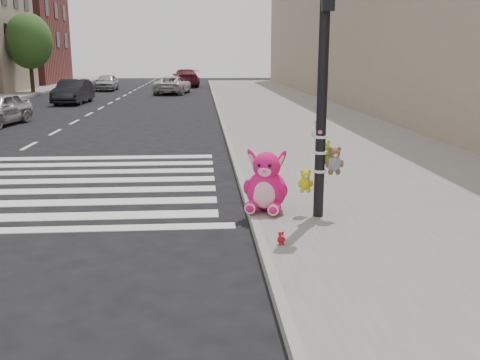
{
  "coord_description": "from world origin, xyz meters",
  "views": [
    {
      "loc": [
        0.74,
        -6.41,
        2.68
      ],
      "look_at": [
        1.33,
        1.84,
        0.75
      ],
      "focal_mm": 40.0,
      "sensor_mm": 36.0,
      "label": 1
    }
  ],
  "objects_px": {
    "signal_pole": "(323,118)",
    "pink_bunny": "(266,185)",
    "red_teddy": "(281,238)",
    "car_white_near": "(173,85)",
    "car_dark_far": "(73,92)"
  },
  "relations": [
    {
      "from": "signal_pole",
      "to": "pink_bunny",
      "type": "distance_m",
      "value": 1.47
    },
    {
      "from": "car_white_near",
      "to": "pink_bunny",
      "type": "bearing_deg",
      "value": 104.47
    },
    {
      "from": "red_teddy",
      "to": "car_white_near",
      "type": "distance_m",
      "value": 32.03
    },
    {
      "from": "signal_pole",
      "to": "car_dark_far",
      "type": "distance_m",
      "value": 24.76
    },
    {
      "from": "pink_bunny",
      "to": "red_teddy",
      "type": "distance_m",
      "value": 1.7
    },
    {
      "from": "signal_pole",
      "to": "red_teddy",
      "type": "bearing_deg",
      "value": -122.0
    },
    {
      "from": "signal_pole",
      "to": "car_dark_far",
      "type": "height_order",
      "value": "signal_pole"
    },
    {
      "from": "car_dark_far",
      "to": "pink_bunny",
      "type": "bearing_deg",
      "value": -67.11
    },
    {
      "from": "signal_pole",
      "to": "red_teddy",
      "type": "xyz_separation_m",
      "value": [
        -0.82,
        -1.32,
        -1.5
      ]
    },
    {
      "from": "pink_bunny",
      "to": "car_white_near",
      "type": "distance_m",
      "value": 30.37
    },
    {
      "from": "car_dark_far",
      "to": "signal_pole",
      "type": "bearing_deg",
      "value": -65.58
    },
    {
      "from": "red_teddy",
      "to": "car_dark_far",
      "type": "relative_size",
      "value": 0.04
    },
    {
      "from": "signal_pole",
      "to": "car_white_near",
      "type": "distance_m",
      "value": 30.83
    },
    {
      "from": "signal_pole",
      "to": "pink_bunny",
      "type": "relative_size",
      "value": 3.77
    },
    {
      "from": "signal_pole",
      "to": "pink_bunny",
      "type": "height_order",
      "value": "signal_pole"
    }
  ]
}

